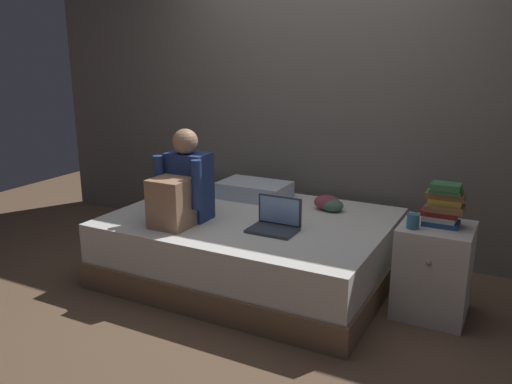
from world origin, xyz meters
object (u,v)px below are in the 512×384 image
at_px(person_sitting, 182,187).
at_px(mug, 413,221).
at_px(book_stack, 443,206).
at_px(pillow, 254,190).
at_px(bed, 251,247).
at_px(laptop, 275,222).
at_px(nightstand, 433,270).
at_px(clothes_pile, 329,204).

height_order(person_sitting, mug, person_sitting).
bearing_deg(book_stack, mug, -136.37).
height_order(pillow, book_stack, book_stack).
height_order(bed, mug, mug).
bearing_deg(book_stack, laptop, -166.52).
bearing_deg(nightstand, person_sitting, -167.60).
height_order(nightstand, pillow, pillow).
height_order(laptop, pillow, laptop).
relative_size(nightstand, laptop, 1.86).
distance_m(laptop, pillow, 0.81).
height_order(bed, book_stack, book_stack).
bearing_deg(pillow, book_stack, -14.44).
relative_size(nightstand, pillow, 1.07).
xyz_separation_m(laptop, mug, (0.88, 0.10, 0.11)).
distance_m(book_stack, clothes_pile, 0.96).
bearing_deg(pillow, mug, -21.23).
bearing_deg(book_stack, nightstand, -130.74).
xyz_separation_m(bed, clothes_pile, (0.45, 0.41, 0.29)).
distance_m(nightstand, person_sitting, 1.76).
xyz_separation_m(person_sitting, mug, (1.54, 0.25, -0.08)).
bearing_deg(mug, book_stack, 43.63).
bearing_deg(clothes_pile, mug, -34.55).
height_order(person_sitting, book_stack, person_sitting).
bearing_deg(nightstand, laptop, -167.48).
bearing_deg(pillow, clothes_pile, -3.75).
relative_size(nightstand, clothes_pile, 2.51).
bearing_deg(book_stack, person_sitting, -167.00).
height_order(nightstand, clothes_pile, nightstand).
height_order(bed, laptop, laptop).
relative_size(bed, book_stack, 7.35).
xyz_separation_m(nightstand, mug, (-0.13, -0.12, 0.34)).
distance_m(laptop, book_stack, 1.08).
distance_m(bed, laptop, 0.45).
distance_m(mug, clothes_pile, 0.88).
distance_m(bed, person_sitting, 0.70).
bearing_deg(clothes_pile, bed, -138.14).
height_order(laptop, mug, laptop).
bearing_deg(mug, nightstand, 42.69).
xyz_separation_m(bed, pillow, (-0.21, 0.45, 0.30)).
relative_size(pillow, clothes_pile, 2.36).
bearing_deg(nightstand, bed, -178.55).
bearing_deg(person_sitting, pillow, 78.56).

